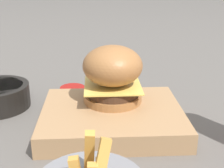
# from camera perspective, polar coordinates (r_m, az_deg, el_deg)

# --- Properties ---
(ground_plane) EXTENTS (6.00, 6.00, 0.00)m
(ground_plane) POSITION_cam_1_polar(r_m,az_deg,el_deg) (0.63, -1.76, -6.99)
(ground_plane) COLOR #5B5651
(serving_board) EXTENTS (0.27, 0.22, 0.04)m
(serving_board) POSITION_cam_1_polar(r_m,az_deg,el_deg) (0.61, -0.00, -6.09)
(serving_board) COLOR #A37A51
(serving_board) RESTS_ON ground_plane
(burger) EXTENTS (0.12, 0.12, 0.11)m
(burger) POSITION_cam_1_polar(r_m,az_deg,el_deg) (0.61, 0.11, 1.90)
(burger) COLOR #9E6638
(burger) RESTS_ON serving_board
(ketchup_puddle) EXTENTS (0.06, 0.06, 0.00)m
(ketchup_puddle) POSITION_cam_1_polar(r_m,az_deg,el_deg) (0.81, -7.25, -0.59)
(ketchup_puddle) COLOR #9E140F
(ketchup_puddle) RESTS_ON ground_plane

